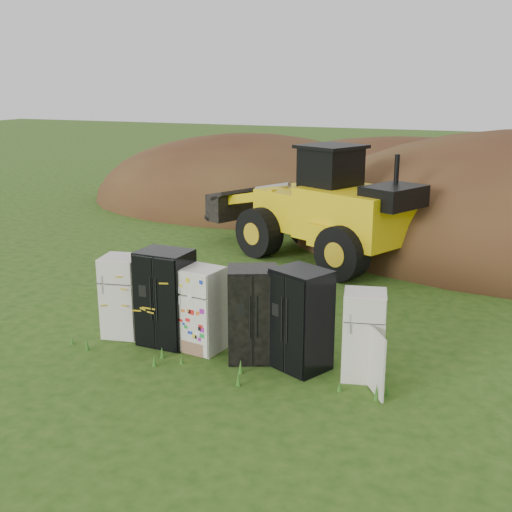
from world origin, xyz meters
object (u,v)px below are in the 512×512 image
Objects in this scene: fridge_sticker at (203,309)px; fridge_dark_mid at (253,314)px; fridge_black_side at (166,297)px; wheel_loader at (308,201)px; fridge_black_right at (301,319)px; fridge_open_door at (364,335)px; fridge_leftmost at (122,296)px.

fridge_dark_mid is (1.04, -0.02, 0.06)m from fridge_sticker.
fridge_black_side is 1.85m from fridge_dark_mid.
wheel_loader is (0.46, 7.26, 0.72)m from fridge_black_side.
fridge_dark_mid is 0.94m from fridge_black_right.
fridge_black_right is at bearing 6.94° from fridge_sticker.
fridge_open_door is 8.08m from wheel_loader.
fridge_black_side is at bearing -12.36° from fridge_leftmost.
fridge_black_right is (2.79, -0.05, -0.02)m from fridge_black_side.
fridge_black_right is (1.98, -0.03, 0.10)m from fridge_sticker.
fridge_black_side is at bearing 154.48° from fridge_dark_mid.
fridge_sticker reaches higher than fridge_open_door.
fridge_dark_mid reaches higher than fridge_open_door.
fridge_dark_mid is (2.86, -0.05, 0.05)m from fridge_leftmost.
fridge_dark_mid is (1.85, -0.03, -0.06)m from fridge_black_side.
fridge_open_door is at bearing -11.77° from fridge_leftmost.
fridge_leftmost is 0.94× the size of fridge_dark_mid.
fridge_sticker is 0.93× the size of fridge_dark_mid.
fridge_leftmost is at bearing 166.81° from fridge_open_door.
fridge_dark_mid reaches higher than fridge_leftmost.
fridge_black_right is at bearing 0.26° from fridge_black_side.
wheel_loader reaches higher than fridge_dark_mid.
fridge_leftmost is 1.82m from fridge_sticker.
fridge_black_side is at bearing -156.18° from fridge_black_right.
fridge_sticker is 1.99m from fridge_black_right.
fridge_leftmost is 0.24× the size of wheel_loader.
fridge_black_side reaches higher than fridge_black_right.
fridge_open_door is (1.12, 0.05, -0.14)m from fridge_black_right.
fridge_black_side is 1.02× the size of fridge_black_right.
fridge_black_side is 0.82m from fridge_sticker.
fridge_black_right is (3.80, -0.06, 0.09)m from fridge_leftmost.
fridge_open_door is at bearing 27.60° from fridge_black_right.
fridge_sticker is 7.33m from wheel_loader.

